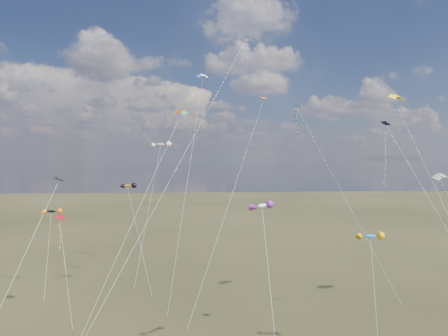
{
  "coord_description": "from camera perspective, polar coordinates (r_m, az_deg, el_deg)",
  "views": [
    {
      "loc": [
        -4.47,
        -40.2,
        20.38
      ],
      "look_at": [
        0.0,
        18.0,
        19.0
      ],
      "focal_mm": 32.0,
      "sensor_mm": 36.0,
      "label": 1
    }
  ],
  "objects": [
    {
      "name": "diamond_navy_right",
      "position": [
        43.13,
        22.82,
        0.54
      ],
      "size": [
        4.16,
        20.69,
        24.17
      ],
      "color": "#080F45",
      "rests_on": "ground"
    },
    {
      "name": "diamond_navy_tall",
      "position": [
        64.35,
        1.95,
        14.08
      ],
      "size": [
        21.56,
        27.97,
        40.47
      ],
      "color": "navy",
      "rests_on": "ground"
    },
    {
      "name": "parafoil_blue_white",
      "position": [
        79.35,
        -3.12,
        12.89
      ],
      "size": [
        6.44,
        27.81,
        37.19
      ],
      "color": "blue",
      "rests_on": "ground"
    },
    {
      "name": "novelty_black_orange",
      "position": [
        68.77,
        -23.45,
        -5.74
      ],
      "size": [
        3.26,
        7.63,
        12.53
      ],
      "color": "black",
      "rests_on": "ground"
    },
    {
      "name": "parafoil_tricolor",
      "position": [
        57.37,
        -6.44,
        7.85
      ],
      "size": [
        11.94,
        14.81,
        27.65
      ],
      "color": "yellow",
      "rests_on": "ground"
    },
    {
      "name": "parafoil_yellow",
      "position": [
        57.36,
        23.41,
        9.38
      ],
      "size": [
        2.7,
        22.65,
        29.28
      ],
      "color": "yellow",
      "rests_on": "ground"
    },
    {
      "name": "novelty_white_purple",
      "position": [
        39.86,
        5.5,
        -5.47
      ],
      "size": [
        2.49,
        10.84,
        16.12
      ],
      "color": "white",
      "rests_on": "ground"
    },
    {
      "name": "novelty_blue_yellow",
      "position": [
        43.65,
        20.22,
        -9.2
      ],
      "size": [
        3.12,
        7.17,
        12.94
      ],
      "color": "blue",
      "rests_on": "ground"
    },
    {
      "name": "diamond_black_mid",
      "position": [
        44.04,
        -24.94,
        -7.15
      ],
      "size": [
        5.05,
        13.06,
        18.38
      ],
      "color": "black",
      "rests_on": "ground"
    },
    {
      "name": "diamond_orange_center",
      "position": [
        59.7,
        3.2,
        2.45
      ],
      "size": [
        12.95,
        18.22,
        30.43
      ],
      "color": "orange",
      "rests_on": "ground"
    },
    {
      "name": "diamond_black_high",
      "position": [
        69.83,
        11.05,
        5.42
      ],
      "size": [
        11.69,
        16.18,
        29.68
      ],
      "color": "black",
      "rests_on": "ground"
    },
    {
      "name": "novelty_redwhite_stripe",
      "position": [
        76.39,
        -9.08,
        3.29
      ],
      "size": [
        4.91,
        14.3,
        23.61
      ],
      "color": "red",
      "rests_on": "ground"
    },
    {
      "name": "diamond_red_low",
      "position": [
        57.58,
        -22.36,
        -8.98
      ],
      "size": [
        4.28,
        7.25,
        12.76
      ],
      "color": "#B1010F",
      "rests_on": "ground"
    },
    {
      "name": "novelty_orange_black",
      "position": [
        70.06,
        -13.61,
        -2.53
      ],
      "size": [
        6.9,
        12.33,
        16.24
      ],
      "color": "#C4690C",
      "rests_on": "ground"
    },
    {
      "name": "parafoil_striped",
      "position": [
        62.51,
        28.75,
        -0.97
      ],
      "size": [
        5.55,
        9.96,
        18.74
      ],
      "color": "yellow",
      "rests_on": "ground"
    }
  ]
}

